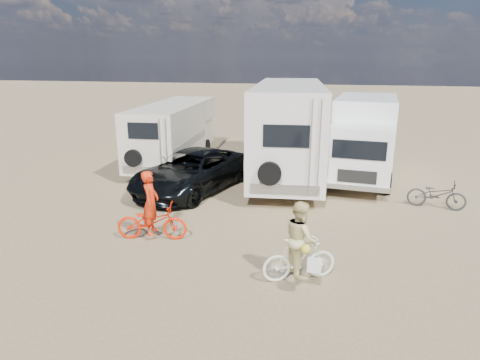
% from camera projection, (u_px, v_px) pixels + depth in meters
% --- Properties ---
extents(ground, '(140.00, 140.00, 0.00)m').
position_uv_depth(ground, '(246.00, 237.00, 11.63)').
color(ground, '#967E59').
rests_on(ground, ground).
extents(rv_main, '(3.43, 9.35, 3.80)m').
position_uv_depth(rv_main, '(288.00, 130.00, 17.35)').
color(rv_main, white).
rests_on(rv_main, ground).
extents(rv_left, '(2.61, 7.58, 2.79)m').
position_uv_depth(rv_left, '(175.00, 134.00, 19.31)').
color(rv_left, white).
rests_on(rv_left, ground).
extents(box_truck, '(3.04, 6.86, 3.24)m').
position_uv_depth(box_truck, '(363.00, 139.00, 16.95)').
color(box_truck, white).
rests_on(box_truck, ground).
extents(dark_suv, '(3.86, 5.87, 1.50)m').
position_uv_depth(dark_suv, '(192.00, 171.00, 15.48)').
color(dark_suv, black).
rests_on(dark_suv, ground).
extents(bike_man, '(2.01, 1.00, 1.01)m').
position_uv_depth(bike_man, '(152.00, 222.00, 11.35)').
color(bike_man, red).
rests_on(bike_man, ground).
extents(bike_woman, '(1.75, 1.15, 1.02)m').
position_uv_depth(bike_woman, '(299.00, 259.00, 9.24)').
color(bike_woman, silver).
rests_on(bike_woman, ground).
extents(rider_man, '(0.53, 0.71, 1.76)m').
position_uv_depth(rider_man, '(151.00, 209.00, 11.24)').
color(rider_man, red).
rests_on(rider_man, ground).
extents(rider_woman, '(0.92, 1.01, 1.68)m').
position_uv_depth(rider_woman, '(300.00, 245.00, 9.15)').
color(rider_woman, '#DBCB84').
rests_on(rider_woman, ground).
extents(bike_parked, '(1.90, 0.96, 0.95)m').
position_uv_depth(bike_parked, '(437.00, 194.00, 13.71)').
color(bike_parked, '#2A2C2A').
rests_on(bike_parked, ground).
extents(cooler, '(0.69, 0.57, 0.48)m').
position_uv_depth(cooler, '(213.00, 182.00, 15.85)').
color(cooler, '#28498C').
rests_on(cooler, ground).
extents(crate, '(0.52, 0.52, 0.37)m').
position_uv_depth(crate, '(268.00, 190.00, 15.10)').
color(crate, '#8A6C51').
rests_on(crate, ground).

